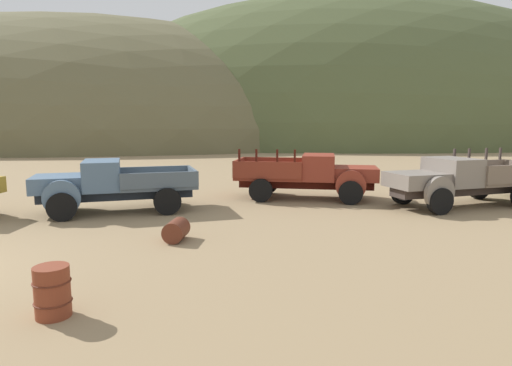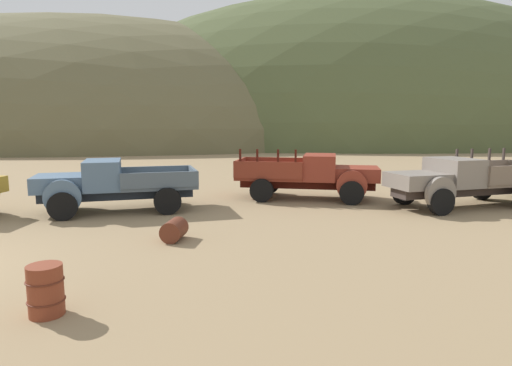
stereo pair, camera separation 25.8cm
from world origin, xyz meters
name	(u,v)px [view 1 (the left image)]	position (x,y,z in m)	size (l,w,h in m)	color
hill_far_left	(84,141)	(-16.80, 64.08, 0.00)	(103.29, 66.10, 37.86)	brown
hill_far_right	(349,141)	(26.80, 61.58, 0.00)	(94.09, 54.65, 44.90)	#4C5633
hill_distant	(510,137)	(66.40, 79.57, 0.00)	(72.19, 55.00, 31.38)	brown
truck_chalk_blue	(106,185)	(2.70, 6.79, 1.01)	(5.94, 3.50, 1.89)	#262D39
truck_rust_red	(316,175)	(10.83, 9.06, 1.00)	(6.20, 3.46, 2.16)	#42140D
truck_primer_gray	(454,181)	(15.79, 7.05, 1.00)	(6.56, 3.56, 2.16)	#3D322D
oil_drum_spare	(52,292)	(4.20, -1.83, 0.44)	(0.62, 0.62, 0.88)	brown
oil_drum_tipped	(176,230)	(5.70, 2.80, 0.29)	(0.71, 0.94, 0.58)	#5B2819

